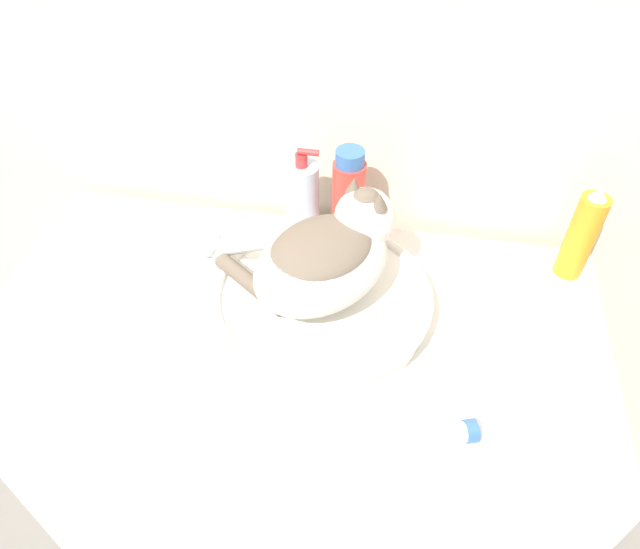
% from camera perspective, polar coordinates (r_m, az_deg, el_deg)
% --- Properties ---
extents(wall_back, '(8.00, 0.05, 2.40)m').
position_cam_1_polar(wall_back, '(1.08, 0.52, 21.80)').
color(wall_back, beige).
rests_on(wall_back, ground_plane).
extents(vanity_counter, '(1.10, 0.53, 0.85)m').
position_cam_1_polar(vanity_counter, '(1.38, -2.14, -15.57)').
color(vanity_counter, white).
rests_on(vanity_counter, ground_plane).
extents(sink_basin, '(0.39, 0.39, 0.06)m').
position_cam_1_polar(sink_basin, '(1.00, 0.14, -2.59)').
color(sink_basin, white).
rests_on(sink_basin, vanity_counter).
extents(cat, '(0.34, 0.31, 0.17)m').
position_cam_1_polar(cat, '(0.94, 0.75, 2.08)').
color(cat, silver).
rests_on(cat, sink_basin).
extents(faucet, '(0.16, 0.07, 0.14)m').
position_cam_1_polar(faucet, '(1.06, -10.55, 2.53)').
color(faucet, silver).
rests_on(faucet, vanity_counter).
extents(soap_pump_bottle, '(0.06, 0.06, 0.21)m').
position_cam_1_polar(soap_pump_bottle, '(1.11, -1.76, 7.13)').
color(soap_pump_bottle, silver).
rests_on(soap_pump_bottle, vanity_counter).
extents(shampoo_bottle_tall, '(0.06, 0.06, 0.22)m').
position_cam_1_polar(shampoo_bottle_tall, '(1.09, 2.83, 7.23)').
color(shampoo_bottle_tall, '#DB3D33').
rests_on(shampoo_bottle_tall, vanity_counter).
extents(spray_bottle_trigger, '(0.05, 0.05, 0.20)m').
position_cam_1_polar(spray_bottle_trigger, '(1.14, 24.69, 3.59)').
color(spray_bottle_trigger, orange).
rests_on(spray_bottle_trigger, vanity_counter).
extents(cream_tube, '(0.14, 0.08, 0.04)m').
position_cam_1_polar(cream_tube, '(0.88, 11.07, -15.58)').
color(cream_tube, silver).
rests_on(cream_tube, vanity_counter).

